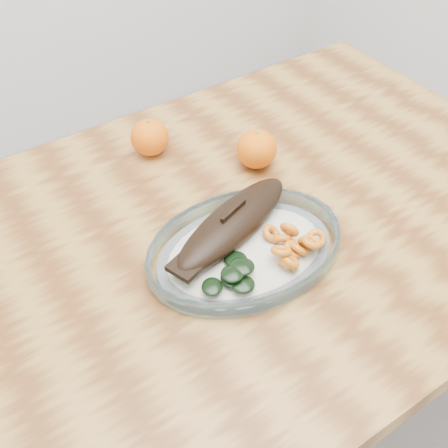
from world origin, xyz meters
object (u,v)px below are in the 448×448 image
object	(u,v)px
dining_table	(241,259)
plated_meal	(245,245)
orange_right	(256,149)
orange_left	(150,137)

from	to	relation	value
dining_table	plated_meal	distance (m)	0.14
orange_right	plated_meal	bearing A→B (deg)	-130.89
plated_meal	orange_left	bearing A→B (deg)	94.66
dining_table	plated_meal	size ratio (longest dim) A/B	1.89
orange_left	orange_right	size ratio (longest dim) A/B	0.96
dining_table	plated_meal	xyz separation A→B (m)	(-0.04, -0.07, 0.12)
dining_table	orange_right	bearing A→B (deg)	45.28
dining_table	orange_right	size ratio (longest dim) A/B	15.83
plated_meal	orange_left	size ratio (longest dim) A/B	8.68
plated_meal	orange_left	world-z (taller)	plated_meal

